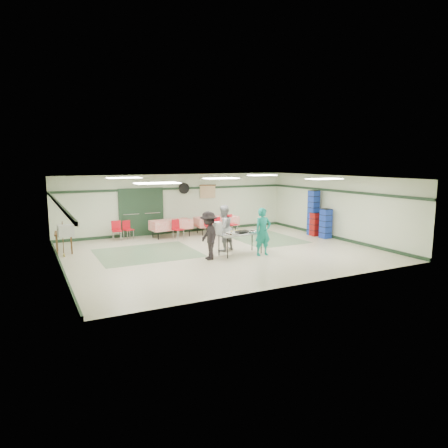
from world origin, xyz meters
name	(u,v)px	position (x,y,z in m)	size (l,w,h in m)	color
floor	(221,252)	(0.00, 0.00, 0.00)	(11.00, 11.00, 0.00)	beige
ceiling	(221,178)	(0.00, 0.00, 2.70)	(11.00, 11.00, 0.00)	silver
wall_back	(178,204)	(0.00, 4.50, 1.35)	(11.00, 11.00, 0.00)	beige
wall_front	(298,236)	(0.00, -4.50, 1.35)	(11.00, 11.00, 0.00)	beige
wall_left	(58,226)	(-5.50, 0.00, 1.35)	(9.00, 9.00, 0.00)	beige
wall_right	(337,207)	(5.50, 0.00, 1.35)	(9.00, 9.00, 0.00)	beige
trim_back	(178,188)	(0.00, 4.47, 2.05)	(11.00, 0.06, 0.10)	#1B3220
baseboard_back	(178,231)	(0.00, 4.47, 0.06)	(11.00, 0.06, 0.12)	#1B3220
trim_left	(57,203)	(-5.47, 0.00, 2.05)	(9.00, 0.06, 0.10)	#1B3220
baseboard_left	(62,268)	(-5.47, 0.00, 0.06)	(9.00, 0.06, 0.12)	#1B3220
trim_right	(337,191)	(5.47, 0.00, 2.05)	(9.00, 0.06, 0.10)	#1B3220
baseboard_right	(335,237)	(5.47, 0.00, 0.06)	(9.00, 0.06, 0.12)	#1B3220
green_patch_a	(147,253)	(-2.50, 1.00, 0.00)	(3.50, 3.00, 0.01)	#64805D
green_patch_b	(264,238)	(2.80, 1.50, 0.00)	(2.50, 3.50, 0.01)	#64805D
double_door_left	(131,213)	(-2.20, 4.44, 1.05)	(0.90, 0.06, 2.10)	gray
double_door_right	(152,212)	(-1.25, 4.44, 1.05)	(0.90, 0.06, 2.10)	gray
door_frame	(142,212)	(-1.73, 4.42, 1.05)	(2.00, 0.03, 2.15)	#1B3220
wall_fan	(184,188)	(0.30, 4.44, 2.05)	(0.50, 0.50, 0.10)	black
scroll_banner	(208,192)	(1.50, 4.44, 1.85)	(0.80, 0.02, 0.60)	tan
serving_table	(240,235)	(0.42, -0.68, 0.71)	(1.75, 0.87, 0.76)	#A09F9B
sheet_tray_right	(252,232)	(0.90, -0.70, 0.77)	(0.59, 0.44, 0.02)	silver
sheet_tray_mid	(238,232)	(0.39, -0.53, 0.77)	(0.61, 0.46, 0.02)	silver
sheet_tray_left	(227,235)	(-0.18, -0.82, 0.77)	(0.63, 0.48, 0.02)	silver
baking_pan	(243,232)	(0.52, -0.69, 0.80)	(0.47, 0.30, 0.08)	black
foam_box_stack	(217,229)	(-0.45, -0.60, 0.99)	(0.25, 0.23, 0.45)	white
volunteer_teal	(263,232)	(1.05, -1.17, 0.84)	(0.61, 0.40, 1.68)	#138376
volunteer_grey	(223,228)	(0.14, 0.12, 0.85)	(0.82, 0.64, 1.69)	gray
volunteer_dark	(209,236)	(-0.90, -0.85, 0.82)	(1.06, 0.61, 1.64)	black
dining_table_a	(216,221)	(1.51, 3.53, 0.57)	(1.99, 0.93, 0.77)	red
dining_table_b	(171,224)	(-0.69, 3.53, 0.57)	(1.84, 0.96, 0.77)	red
chair_a	(219,224)	(1.35, 2.95, 0.50)	(0.50, 0.50, 0.81)	red
chair_b	(209,224)	(0.89, 2.97, 0.56)	(0.49, 0.49, 0.92)	red
chair_c	(231,222)	(1.95, 2.96, 0.55)	(0.55, 0.55, 0.90)	red
chair_d	(177,227)	(-0.62, 2.96, 0.51)	(0.49, 0.49, 0.84)	red
chair_loose_a	(127,228)	(-2.48, 4.00, 0.48)	(0.46, 0.46, 0.79)	red
chair_loose_b	(117,229)	(-2.97, 3.81, 0.51)	(0.41, 0.41, 0.83)	red
crate_stack_blue_a	(313,213)	(5.15, 1.10, 1.00)	(0.39, 0.39, 2.01)	#1A3BA1
crate_stack_red	(315,224)	(5.15, 0.94, 0.52)	(0.40, 0.40, 1.04)	maroon
crate_stack_blue_b	(326,224)	(5.15, 0.27, 0.64)	(0.39, 0.39, 1.28)	#1A3BA1
printer_table	(64,235)	(-5.15, 2.47, 0.65)	(0.69, 0.99, 0.74)	brown
office_printer	(66,231)	(-5.15, 1.60, 0.94)	(0.50, 0.43, 0.39)	#AEAFAA
broom	(63,238)	(-5.23, 1.84, 0.64)	(0.03, 0.03, 1.23)	brown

